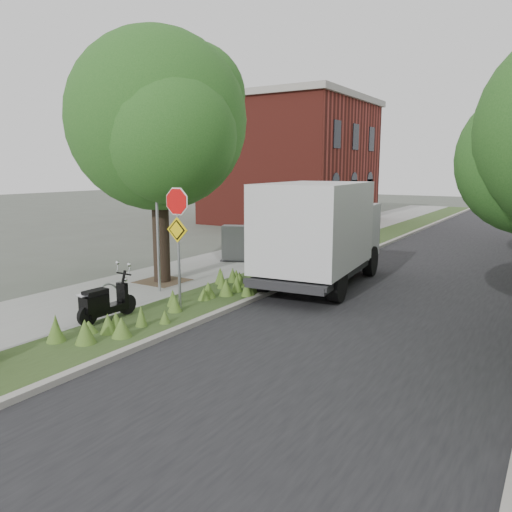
{
  "coord_description": "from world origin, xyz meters",
  "views": [
    {
      "loc": [
        6.7,
        -8.79,
        3.68
      ],
      "look_at": [
        -0.38,
        2.62,
        1.3
      ],
      "focal_mm": 35.0,
      "sensor_mm": 36.0,
      "label": 1
    }
  ],
  "objects_px": {
    "sign_assembly": "(177,223)",
    "utility_cabinet": "(235,244)",
    "scooter_near": "(101,306)",
    "box_truck": "(321,229)"
  },
  "relations": [
    {
      "from": "scooter_near",
      "to": "utility_cabinet",
      "type": "bearing_deg",
      "value": 102.26
    },
    {
      "from": "scooter_near",
      "to": "box_truck",
      "type": "xyz_separation_m",
      "value": [
        2.61,
        6.46,
        1.3
      ]
    },
    {
      "from": "sign_assembly",
      "to": "utility_cabinet",
      "type": "relative_size",
      "value": 2.35
    },
    {
      "from": "sign_assembly",
      "to": "utility_cabinet",
      "type": "height_order",
      "value": "sign_assembly"
    },
    {
      "from": "sign_assembly",
      "to": "utility_cabinet",
      "type": "xyz_separation_m",
      "value": [
        -2.67,
        6.4,
        -1.55
      ]
    },
    {
      "from": "box_truck",
      "to": "utility_cabinet",
      "type": "height_order",
      "value": "box_truck"
    },
    {
      "from": "sign_assembly",
      "to": "box_truck",
      "type": "relative_size",
      "value": 0.51
    },
    {
      "from": "box_truck",
      "to": "sign_assembly",
      "type": "bearing_deg",
      "value": -109.77
    },
    {
      "from": "box_truck",
      "to": "utility_cabinet",
      "type": "distance_m",
      "value": 4.79
    },
    {
      "from": "box_truck",
      "to": "scooter_near",
      "type": "bearing_deg",
      "value": -112.01
    }
  ]
}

